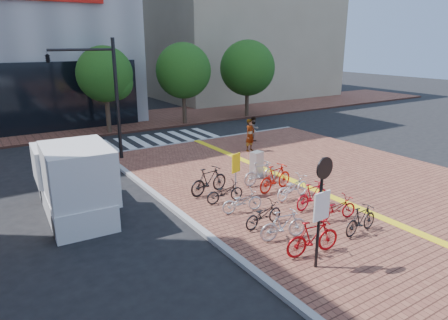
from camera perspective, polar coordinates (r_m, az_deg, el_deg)
ground at (r=15.71m, az=10.98°, el=-7.55°), size 120.00×120.00×0.00m
kerb_north at (r=26.55m, az=-2.09°, el=2.93°), size 14.00×0.25×0.15m
far_sidewalk at (r=33.42m, az=-14.52°, el=5.26°), size 70.00×8.00×0.15m
building_beige at (r=50.79m, az=1.08°, el=19.60°), size 20.00×18.00×18.00m
crosswalk at (r=27.20m, az=-8.79°, el=2.93°), size 7.50×4.00×0.01m
street_trees at (r=31.63m, az=-4.06°, el=12.49°), size 16.20×4.60×6.35m
bike_0 at (r=12.46m, az=12.58°, el=-10.74°), size 1.91×0.79×1.11m
bike_1 at (r=13.19m, az=8.51°, el=-9.17°), size 1.73×0.79×1.01m
bike_2 at (r=14.03m, az=5.67°, el=-7.74°), size 1.69×0.73×0.86m
bike_3 at (r=15.07m, az=2.61°, el=-5.93°), size 1.69×0.85×0.85m
bike_4 at (r=15.96m, az=0.12°, el=-4.60°), size 1.65×0.69×0.85m
bike_5 at (r=16.79m, az=-2.18°, el=-2.95°), size 2.00×0.87×1.16m
bike_6 at (r=14.20m, az=18.98°, el=-8.08°), size 1.65×0.60×0.97m
bike_7 at (r=14.96m, az=15.71°, el=-6.67°), size 1.75×0.86×0.88m
bike_8 at (r=15.74m, az=12.52°, el=-4.95°), size 1.75×0.61×1.03m
bike_9 at (r=16.57m, az=9.77°, el=-3.85°), size 1.87×0.85×0.95m
bike_10 at (r=17.24m, az=7.35°, el=-2.53°), size 2.01×0.87×1.17m
bike_11 at (r=17.94m, az=5.23°, el=-1.87°), size 1.78×0.51×1.07m
pedestrian_a at (r=23.33m, az=3.75°, el=3.56°), size 0.79×0.63×1.89m
pedestrian_b at (r=25.57m, az=4.26°, el=4.38°), size 0.85×0.70×1.60m
utility_box at (r=18.90m, az=4.67°, el=-0.63°), size 0.65×0.54×1.23m
yellow_sign at (r=16.32m, az=1.74°, el=-0.97°), size 0.49×0.20×1.83m
notice_sign at (r=11.16m, az=13.76°, el=-5.56°), size 0.61×0.15×3.29m
traffic_light_pole at (r=21.65m, az=-19.03°, el=10.98°), size 3.43×1.32×6.38m
box_truck at (r=15.97m, az=-20.72°, el=-2.80°), size 2.35×5.00×2.83m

